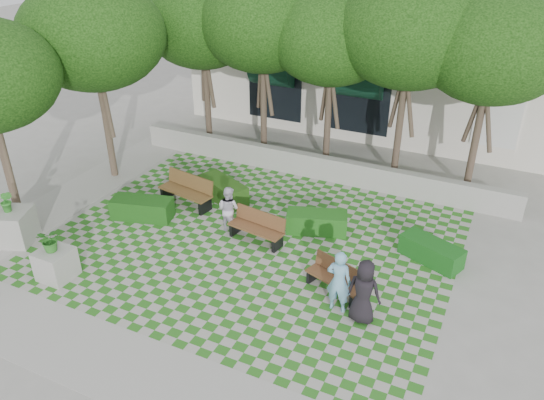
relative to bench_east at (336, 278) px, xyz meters
The scene contains 19 objects.
ground 3.17m from the bench_east, behind, with size 90.00×90.00×0.00m, color gray.
lawn 3.34m from the bench_east, 161.15° to the left, with size 12.00×12.00×0.00m, color #2B721E.
sidewalk_south 5.61m from the bench_east, 124.16° to the right, with size 16.00×2.00×0.01m, color #9E9B93.
sidewalk_west 10.40m from the bench_east, behind, with size 2.00×12.00×0.01m, color #9E9B93.
retaining_wall 7.01m from the bench_east, 116.60° to the left, with size 15.00×0.36×0.90m, color #9E9B93.
bench_east is the anchor object (origin of this frame).
bench_mid 3.31m from the bench_east, 156.31° to the left, with size 1.87×0.86×0.95m.
bench_west 6.71m from the bench_east, 159.49° to the left, with size 2.11×1.02×1.06m.
hedge_east 3.26m from the bench_east, 51.18° to the left, with size 1.82×0.73×0.64m, color #144C17.
hedge_midright 3.05m from the bench_east, 120.91° to the left, with size 1.90×0.76×0.67m, color #195216.
hedge_midleft 6.23m from the bench_east, 148.99° to the left, with size 2.00×0.80×0.70m, color #1E4512.
hedge_west 7.16m from the bench_east, behind, with size 1.99×0.80×0.70m, color #164612.
planter_front 7.72m from the bench_east, 158.99° to the right, with size 0.89×0.89×1.57m.
planter_back 9.93m from the bench_east, 168.64° to the right, with size 1.39×1.39×1.78m.
person_blue 0.87m from the bench_east, 66.61° to the right, with size 0.64×0.42×1.76m, color #79B9DC.
person_dark 1.34m from the bench_east, 38.98° to the right, with size 0.86×0.56×1.75m, color black.
person_white 4.41m from the bench_east, 159.97° to the left, with size 0.74×0.58×1.52m, color silver.
tree_row 9.17m from the bench_east, 129.70° to the left, with size 17.70×13.40×7.41m.
building 14.48m from the bench_east, 98.86° to the left, with size 18.00×8.92×5.15m.
Camera 1 is at (6.51, -11.07, 9.06)m, focal length 35.00 mm.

